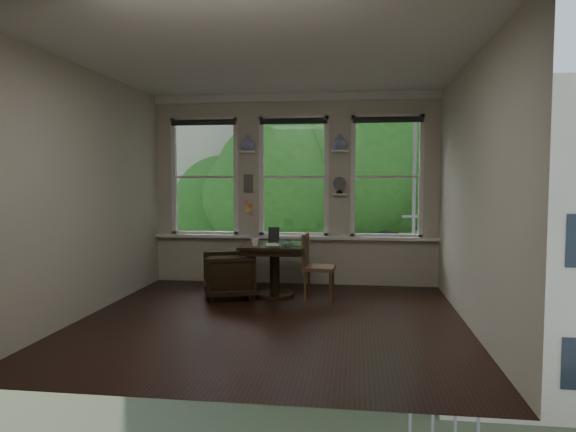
# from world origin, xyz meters

# --- Properties ---
(ground) EXTENTS (4.50, 4.50, 0.00)m
(ground) POSITION_xyz_m (0.00, 0.00, 0.00)
(ground) COLOR black
(ground) RESTS_ON ground
(ceiling) EXTENTS (4.50, 4.50, 0.00)m
(ceiling) POSITION_xyz_m (0.00, 0.00, 3.00)
(ceiling) COLOR silver
(ceiling) RESTS_ON ground
(wall_back) EXTENTS (4.50, 0.00, 4.50)m
(wall_back) POSITION_xyz_m (0.00, 2.25, 1.50)
(wall_back) COLOR #BCB1A0
(wall_back) RESTS_ON ground
(wall_front) EXTENTS (4.50, 0.00, 4.50)m
(wall_front) POSITION_xyz_m (0.00, -2.25, 1.50)
(wall_front) COLOR #BCB1A0
(wall_front) RESTS_ON ground
(wall_left) EXTENTS (0.00, 4.50, 4.50)m
(wall_left) POSITION_xyz_m (-2.25, 0.00, 1.50)
(wall_left) COLOR #BCB1A0
(wall_left) RESTS_ON ground
(wall_right) EXTENTS (0.00, 4.50, 4.50)m
(wall_right) POSITION_xyz_m (2.25, 0.00, 1.50)
(wall_right) COLOR #BCB1A0
(wall_right) RESTS_ON ground
(window_left) EXTENTS (1.10, 0.12, 1.90)m
(window_left) POSITION_xyz_m (-1.45, 2.25, 1.70)
(window_left) COLOR white
(window_left) RESTS_ON ground
(window_center) EXTENTS (1.10, 0.12, 1.90)m
(window_center) POSITION_xyz_m (0.00, 2.25, 1.70)
(window_center) COLOR white
(window_center) RESTS_ON ground
(window_right) EXTENTS (1.10, 0.12, 1.90)m
(window_right) POSITION_xyz_m (1.45, 2.25, 1.70)
(window_right) COLOR white
(window_right) RESTS_ON ground
(shelf_left) EXTENTS (0.26, 0.16, 0.03)m
(shelf_left) POSITION_xyz_m (-0.72, 2.15, 2.10)
(shelf_left) COLOR white
(shelf_left) RESTS_ON ground
(shelf_right) EXTENTS (0.26, 0.16, 0.03)m
(shelf_right) POSITION_xyz_m (0.72, 2.15, 2.10)
(shelf_right) COLOR white
(shelf_right) RESTS_ON ground
(intercom) EXTENTS (0.14, 0.06, 0.28)m
(intercom) POSITION_xyz_m (-0.72, 2.18, 1.60)
(intercom) COLOR #59544F
(intercom) RESTS_ON ground
(sticky_notes) EXTENTS (0.16, 0.01, 0.24)m
(sticky_notes) POSITION_xyz_m (-0.72, 2.19, 1.25)
(sticky_notes) COLOR pink
(sticky_notes) RESTS_ON ground
(desk_fan) EXTENTS (0.20, 0.20, 0.24)m
(desk_fan) POSITION_xyz_m (0.72, 2.13, 1.53)
(desk_fan) COLOR #59544F
(desk_fan) RESTS_ON ground
(vase_left) EXTENTS (0.24, 0.24, 0.25)m
(vase_left) POSITION_xyz_m (-0.72, 2.15, 2.24)
(vase_left) COLOR white
(vase_left) RESTS_ON shelf_left
(vase_right) EXTENTS (0.24, 0.24, 0.25)m
(vase_right) POSITION_xyz_m (0.72, 2.15, 2.24)
(vase_right) COLOR white
(vase_right) RESTS_ON shelf_right
(table) EXTENTS (0.90, 0.90, 0.75)m
(table) POSITION_xyz_m (-0.15, 1.24, 0.38)
(table) COLOR black
(table) RESTS_ON ground
(armchair_left) EXTENTS (0.88, 0.87, 0.63)m
(armchair_left) POSITION_xyz_m (-0.79, 1.09, 0.32)
(armchair_left) COLOR black
(armchair_left) RESTS_ON ground
(cushion_red) EXTENTS (0.45, 0.45, 0.06)m
(cushion_red) POSITION_xyz_m (-0.79, 1.09, 0.45)
(cushion_red) COLOR maroon
(cushion_red) RESTS_ON armchair_left
(side_chair_right) EXTENTS (0.44, 0.44, 0.92)m
(side_chair_right) POSITION_xyz_m (0.49, 1.09, 0.46)
(side_chair_right) COLOR #4F2F1C
(side_chair_right) RESTS_ON ground
(laptop) EXTENTS (0.42, 0.36, 0.03)m
(laptop) POSITION_xyz_m (0.05, 1.07, 0.76)
(laptop) COLOR black
(laptop) RESTS_ON table
(mug) EXTENTS (0.14, 0.14, 0.10)m
(mug) POSITION_xyz_m (-0.39, 1.01, 0.80)
(mug) COLOR white
(mug) RESTS_ON table
(drinking_glass) EXTENTS (0.15, 0.15, 0.09)m
(drinking_glass) POSITION_xyz_m (0.07, 0.91, 0.80)
(drinking_glass) COLOR white
(drinking_glass) RESTS_ON table
(tablet) EXTENTS (0.16, 0.08, 0.22)m
(tablet) POSITION_xyz_m (-0.19, 1.43, 0.86)
(tablet) COLOR black
(tablet) RESTS_ON table
(papers) EXTENTS (0.26, 0.32, 0.00)m
(papers) POSITION_xyz_m (-0.16, 1.20, 0.75)
(papers) COLOR silver
(papers) RESTS_ON table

